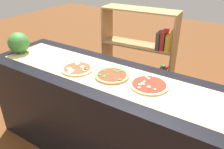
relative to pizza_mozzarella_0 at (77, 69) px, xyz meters
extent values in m
cube|color=black|center=(0.34, 0.06, -0.47)|extent=(2.56, 0.74, 0.93)
cube|color=tan|center=(0.34, 0.06, -0.01)|extent=(2.34, 0.49, 0.00)
cylinder|color=#E5C17F|center=(0.00, 0.00, 0.00)|extent=(0.30, 0.30, 0.02)
cylinder|color=red|center=(0.00, 0.00, 0.01)|extent=(0.25, 0.25, 0.00)
cylinder|color=#EFE5CC|center=(0.00, -0.10, 0.01)|extent=(0.05, 0.05, 0.00)
cylinder|color=#EFE5CC|center=(0.03, 0.04, 0.01)|extent=(0.04, 0.04, 0.00)
cylinder|color=#EFE5CC|center=(0.09, 0.01, 0.01)|extent=(0.03, 0.03, 0.00)
cylinder|color=#EFE5CC|center=(0.08, 0.00, 0.01)|extent=(0.04, 0.04, 0.00)
cylinder|color=#EFE5CC|center=(0.00, -0.07, 0.01)|extent=(0.04, 0.04, 0.00)
cylinder|color=#EFE5CC|center=(-0.05, -0.06, 0.01)|extent=(0.05, 0.05, 0.00)
cylinder|color=#EFE5CC|center=(-0.05, 0.07, 0.01)|extent=(0.04, 0.04, 0.00)
cylinder|color=tan|center=(0.34, 0.06, 0.00)|extent=(0.30, 0.30, 0.02)
cylinder|color=red|center=(0.34, 0.06, 0.01)|extent=(0.25, 0.25, 0.00)
ellipsoid|color=#286B23|center=(0.45, 0.02, 0.01)|extent=(0.05, 0.05, 0.00)
ellipsoid|color=#286B23|center=(0.28, 0.13, 0.01)|extent=(0.04, 0.03, 0.00)
ellipsoid|color=#286B23|center=(0.24, 0.08, 0.01)|extent=(0.04, 0.04, 0.00)
ellipsoid|color=#286B23|center=(0.31, 0.04, 0.01)|extent=(0.03, 0.04, 0.00)
ellipsoid|color=#286B23|center=(0.37, 0.16, 0.01)|extent=(0.03, 0.04, 0.00)
ellipsoid|color=#286B23|center=(0.32, 0.17, 0.01)|extent=(0.04, 0.04, 0.00)
ellipsoid|color=#286B23|center=(0.31, -0.01, 0.01)|extent=(0.04, 0.04, 0.00)
ellipsoid|color=#286B23|center=(0.30, -0.01, 0.01)|extent=(0.04, 0.04, 0.00)
ellipsoid|color=#286B23|center=(0.38, 0.16, 0.01)|extent=(0.03, 0.03, 0.00)
ellipsoid|color=#286B23|center=(0.35, 0.13, 0.01)|extent=(0.06, 0.06, 0.00)
ellipsoid|color=#286B23|center=(0.26, -0.01, 0.01)|extent=(0.05, 0.05, 0.00)
ellipsoid|color=#286B23|center=(0.31, 0.13, 0.01)|extent=(0.04, 0.03, 0.00)
cylinder|color=#E5C17F|center=(0.68, 0.09, 0.00)|extent=(0.32, 0.32, 0.01)
cylinder|color=#AD2314|center=(0.68, 0.09, 0.01)|extent=(0.27, 0.27, 0.00)
cylinder|color=#C6B28E|center=(0.63, 0.07, 0.01)|extent=(0.02, 0.02, 0.01)
cylinder|color=#C6B28E|center=(0.64, 0.06, 0.01)|extent=(0.02, 0.02, 0.01)
cylinder|color=#C6B28E|center=(0.63, 0.10, 0.01)|extent=(0.02, 0.02, 0.01)
cylinder|color=#C6B28E|center=(0.75, 0.03, 0.01)|extent=(0.02, 0.02, 0.01)
cylinder|color=#C6B28E|center=(0.61, 0.18, 0.01)|extent=(0.02, 0.02, 0.01)
cylinder|color=#C6B28E|center=(0.64, -0.01, 0.01)|extent=(0.03, 0.03, 0.01)
cylinder|color=#C6B28E|center=(0.70, 0.04, 0.01)|extent=(0.03, 0.03, 0.01)
cylinder|color=#C6B28E|center=(0.62, 0.04, 0.01)|extent=(0.03, 0.03, 0.01)
cylinder|color=#C6B28E|center=(0.64, 0.16, 0.01)|extent=(0.03, 0.03, 0.01)
sphere|color=#387A33|center=(-0.79, -0.02, 0.10)|extent=(0.22, 0.22, 0.22)
cube|color=#A87A47|center=(0.56, 1.05, -0.28)|extent=(0.04, 0.27, 1.31)
cube|color=#A87A47|center=(-0.33, 0.98, -0.28)|extent=(0.04, 0.27, 1.31)
cube|color=#A87A47|center=(0.12, 1.01, -0.93)|extent=(0.89, 0.34, 0.02)
cube|color=orange|center=(0.52, 1.05, -0.83)|extent=(0.05, 0.19, 0.18)
cube|color=silver|center=(0.47, 1.04, -0.80)|extent=(0.06, 0.19, 0.24)
cube|color=silver|center=(0.42, 1.04, -0.82)|extent=(0.05, 0.23, 0.20)
cube|color=#234799|center=(0.37, 1.04, -0.82)|extent=(0.06, 0.20, 0.19)
cube|color=#B22823|center=(0.33, 1.03, -0.83)|extent=(0.04, 0.16, 0.18)
cube|color=#753384|center=(0.29, 1.03, -0.81)|extent=(0.05, 0.19, 0.22)
cube|color=#2D753D|center=(0.25, 1.03, -0.84)|extent=(0.05, 0.20, 0.16)
cube|color=#A87A47|center=(0.12, 1.01, -0.50)|extent=(0.89, 0.34, 0.02)
cube|color=silver|center=(0.52, 1.05, -0.39)|extent=(0.04, 0.19, 0.19)
cube|color=#B22823|center=(0.48, 1.05, -0.39)|extent=(0.04, 0.22, 0.19)
cube|color=#2D753D|center=(0.44, 1.04, -0.39)|extent=(0.05, 0.17, 0.19)
cube|color=#A87A47|center=(0.12, 1.01, -0.06)|extent=(0.89, 0.34, 0.02)
cube|color=orange|center=(0.52, 1.05, 0.07)|extent=(0.04, 0.22, 0.24)
cube|color=gold|center=(0.48, 1.05, 0.04)|extent=(0.06, 0.18, 0.19)
cube|color=#B22823|center=(0.43, 1.04, 0.06)|extent=(0.06, 0.21, 0.23)
cube|color=#47423D|center=(0.38, 1.04, 0.05)|extent=(0.06, 0.23, 0.21)
cube|color=#A87A47|center=(0.12, 1.01, 0.37)|extent=(0.89, 0.34, 0.02)
camera|label=1|loc=(1.29, -1.41, 0.94)|focal=36.77mm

